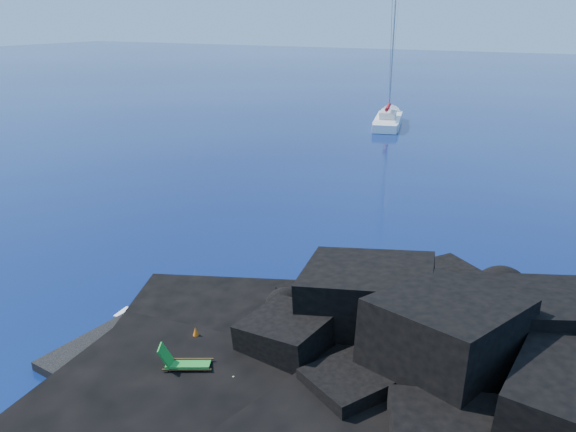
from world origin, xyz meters
name	(u,v)px	position (x,y,z in m)	size (l,w,h in m)	color
ground	(76,343)	(0.00, 0.00, 0.00)	(400.00, 400.00, 0.00)	black
headland	(419,398)	(13.00, 3.00, 0.00)	(24.00, 24.00, 3.60)	black
beach	(175,368)	(4.50, 0.50, 0.00)	(8.50, 6.00, 0.70)	black
surf_foam	(249,316)	(5.00, 5.00, 0.00)	(10.00, 8.00, 0.06)	white
sailboat	(388,125)	(-3.67, 50.63, 0.00)	(2.88, 13.71, 14.38)	white
deck_chair	(188,359)	(5.49, 0.09, 0.95)	(1.76, 0.77, 1.21)	#1C7E27
towel	(223,378)	(6.74, 0.39, 0.37)	(1.78, 0.84, 0.05)	silver
sunbather	(223,375)	(6.74, 0.39, 0.52)	(1.69, 0.46, 0.25)	tan
marker_cone	(196,334)	(4.49, 1.89, 0.66)	(0.41, 0.41, 0.63)	orange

